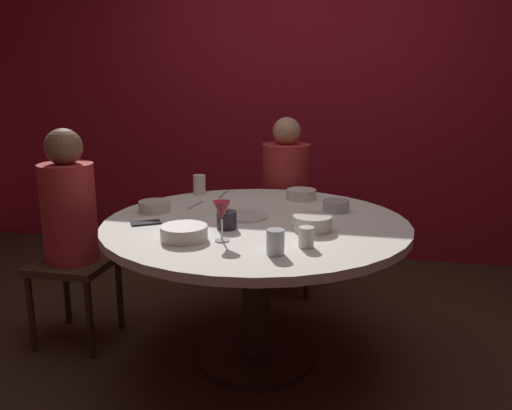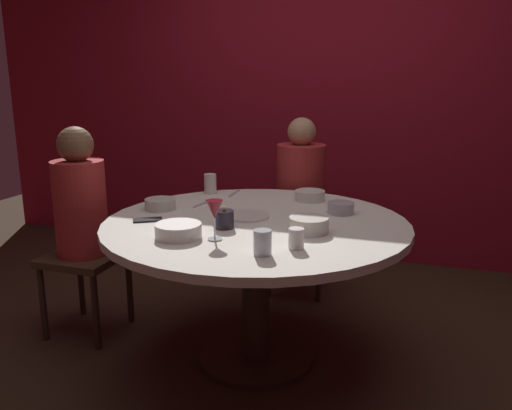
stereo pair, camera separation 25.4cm
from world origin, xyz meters
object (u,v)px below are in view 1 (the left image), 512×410
Objects in this scene: bowl_serving_large at (336,206)px; cup_by_left_diner at (199,185)px; bowl_small_white at (312,223)px; bowl_sauce_side at (155,206)px; dinner_plate at (245,216)px; wine_glass at (222,212)px; dining_table at (256,247)px; candle_holder at (227,220)px; bowl_salad_center at (184,233)px; cup_near_candle at (306,237)px; cup_by_right_diner at (275,242)px; seated_diner_back at (286,186)px; seated_diner_left at (69,214)px; bowl_rice_portion at (301,194)px; cell_phone at (146,223)px.

cup_by_left_diner reaches higher than bowl_serving_large.
bowl_small_white is 0.86m from bowl_sauce_side.
dinner_plate is at bearing -1.42° from bowl_sauce_side.
wine_glass is 1.07× the size of bowl_sauce_side.
candle_holder is at bearing -122.66° from dining_table.
bowl_small_white is (0.29, -0.11, 0.17)m from dining_table.
bowl_salad_center reaches higher than bowl_sauce_side.
cup_near_candle is 0.16m from cup_by_right_diner.
dinner_plate is 0.39m from bowl_small_white.
seated_diner_back is at bearing 86.67° from wine_glass.
cup_near_candle is (0.35, -0.40, 0.04)m from dinner_plate.
seated_diner_left reaches higher than dinner_plate.
dinner_plate is 0.54m from cup_near_candle.
cup_near_candle is 1.14m from cup_by_left_diner.
cup_by_right_diner reaches higher than bowl_serving_large.
bowl_sauce_side is at bearing 168.48° from bowl_small_white.
cup_by_left_diner reaches higher than cup_near_candle.
seated_diner_left is at bearing -172.20° from bowl_sauce_side.
bowl_rice_portion is (-0.13, 0.62, -0.01)m from bowl_small_white.
bowl_salad_center reaches higher than dinner_plate.
cell_phone is 0.95m from bowl_rice_portion.
bowl_salad_center is (-0.14, -0.20, -0.01)m from candle_holder.
wine_glass is 0.49m from cell_phone.
seated_diner_left is 6.56× the size of bowl_small_white.
cup_by_right_diner is (0.18, -1.44, 0.07)m from seated_diner_back.
wine_glass is 0.29m from cup_by_right_diner.
dinner_plate is 1.68× the size of bowl_serving_large.
wine_glass reaches higher than cup_near_candle.
bowl_serving_large is at bearing 11.17° from seated_diner_left.
cup_by_right_diner reaches higher than dining_table.
bowl_sauce_side is 0.46m from cup_by_left_diner.
candle_holder is at bearing 58.10° from cell_phone.
wine_glass is 0.19m from bowl_salad_center.
dinner_plate is 2.28× the size of cup_by_right_diner.
dinner_plate is 0.60m from cup_by_left_diner.
bowl_rice_portion is at bearing 68.68° from candle_holder.
cup_near_candle is (0.36, -0.01, -0.09)m from wine_glass.
cup_by_left_diner is (-0.74, 0.86, 0.02)m from cup_near_candle.
cup_by_right_diner reaches higher than bowl_salad_center.
bowl_small_white is (0.80, 0.05, 0.03)m from cell_phone.
bowl_serving_large and bowl_rice_portion have the same top height.
bowl_serving_large and bowl_sauce_side have the same top height.
bowl_salad_center is (-0.24, -1.33, 0.05)m from seated_diner_back.
bowl_serving_large is (0.37, -0.70, 0.05)m from seated_diner_back.
bowl_rice_portion is at bearing 65.34° from bowl_salad_center.
candle_holder is at bearing 132.65° from cup_by_right_diner.
seated_diner_left is 0.93m from candle_holder.
candle_holder is (-0.10, -0.16, 0.18)m from dining_table.
seated_diner_back is 1.06m from bowl_sauce_side.
seated_diner_left reaches higher than cup_near_candle.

